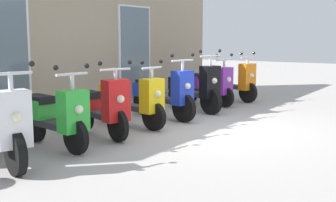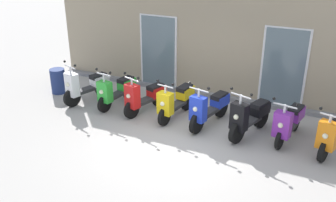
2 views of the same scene
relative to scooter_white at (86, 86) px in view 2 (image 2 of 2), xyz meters
The scene contains 11 objects.
ground_plane 3.50m from the scooter_white, 17.71° to the right, with size 40.00×40.00×0.00m, color #A8A39E.
storefront_facade 4.04m from the scooter_white, 31.32° to the left, with size 10.64×0.50×3.39m.
scooter_white is the anchor object (origin of this frame).
scooter_green 0.97m from the scooter_white, ahead, with size 0.63×1.52×1.22m.
scooter_red 1.89m from the scooter_white, ahead, with size 0.79×1.49×1.23m.
scooter_yellow 2.78m from the scooter_white, ahead, with size 0.60×1.59×1.20m.
scooter_blue 3.72m from the scooter_white, ahead, with size 0.74×1.67×1.28m.
scooter_black 4.77m from the scooter_white, ahead, with size 0.82×1.56×1.32m.
scooter_purple 5.67m from the scooter_white, ahead, with size 0.68×1.50×1.20m.
scooter_orange 6.66m from the scooter_white, ahead, with size 0.73×1.51×1.21m.
trash_bin 1.21m from the scooter_white, behind, with size 0.45×0.45×0.76m, color navy.
Camera 2 is at (3.07, -7.19, 4.55)m, focal length 40.47 mm.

